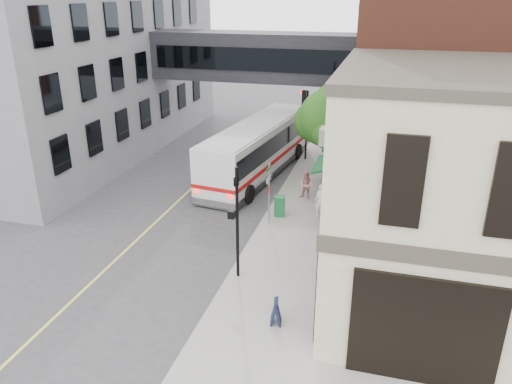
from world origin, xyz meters
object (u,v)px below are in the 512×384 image
Objects in this scene: bus at (258,147)px; pedestrian_a at (321,201)px; newspaper_box at (280,206)px; pedestrian_c at (333,161)px; sandwich_board at (276,312)px; pedestrian_b at (306,185)px.

pedestrian_a is at bearing -49.41° from bus.
newspaper_box is (2.68, -5.81, -1.10)m from bus.
pedestrian_c is 14.83m from sandwich_board.
pedestrian_c is 6.68m from newspaper_box.
bus is 6.57× the size of pedestrian_c.
pedestrian_a reaches higher than newspaper_box.
pedestrian_a reaches higher than pedestrian_b.
bus is 14.94m from sandwich_board.
bus is 4.57m from pedestrian_c.
newspaper_box is at bearing -77.97° from pedestrian_c.
bus reaches higher than newspaper_box.
sandwich_board is (-0.00, -14.82, -0.47)m from pedestrian_c.
pedestrian_a is 2.43m from pedestrian_b.
pedestrian_b is (3.56, -3.30, -0.85)m from bus.
pedestrian_c reaches higher than sandwich_board.
sandwich_board is at bearing -62.38° from pedestrian_c.
newspaper_box reaches higher than sandwich_board.
pedestrian_b is at bearing 119.09° from pedestrian_a.
pedestrian_c is at bearing 91.25° from pedestrian_b.
newspaper_box is (-1.99, -0.35, -0.34)m from pedestrian_a.
pedestrian_a is (4.67, -5.45, -0.76)m from bus.
pedestrian_a is 2.05m from newspaper_box.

